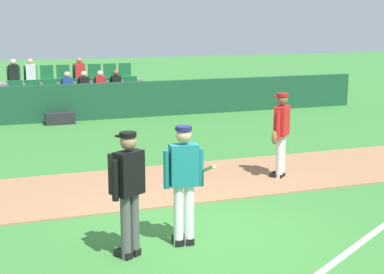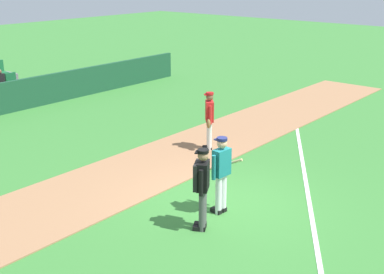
{
  "view_description": "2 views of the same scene",
  "coord_description": "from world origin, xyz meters",
  "px_view_note": "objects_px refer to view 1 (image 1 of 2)",
  "views": [
    {
      "loc": [
        -2.87,
        -7.71,
        3.24
      ],
      "look_at": [
        0.39,
        1.37,
        1.25
      ],
      "focal_mm": 54.21,
      "sensor_mm": 36.0,
      "label": 1
    },
    {
      "loc": [
        -8.36,
        -6.17,
        5.14
      ],
      "look_at": [
        0.68,
        1.46,
        1.16
      ],
      "focal_mm": 46.79,
      "sensor_mm": 36.0,
      "label": 2
    }
  ],
  "objects_px": {
    "batter_teal_jersey": "(184,181)",
    "equipment_bag": "(60,118)",
    "runner_red_jersey": "(281,132)",
    "umpire_home_plate": "(128,187)"
  },
  "relations": [
    {
      "from": "runner_red_jersey",
      "to": "equipment_bag",
      "type": "xyz_separation_m",
      "value": [
        -3.47,
        7.84,
        -0.78
      ]
    },
    {
      "from": "batter_teal_jersey",
      "to": "equipment_bag",
      "type": "distance_m",
      "value": 10.59
    },
    {
      "from": "umpire_home_plate",
      "to": "runner_red_jersey",
      "type": "height_order",
      "value": "same"
    },
    {
      "from": "batter_teal_jersey",
      "to": "umpire_home_plate",
      "type": "xyz_separation_m",
      "value": [
        -0.85,
        -0.15,
        0.03
      ]
    },
    {
      "from": "batter_teal_jersey",
      "to": "equipment_bag",
      "type": "height_order",
      "value": "batter_teal_jersey"
    },
    {
      "from": "runner_red_jersey",
      "to": "equipment_bag",
      "type": "height_order",
      "value": "runner_red_jersey"
    },
    {
      "from": "batter_teal_jersey",
      "to": "runner_red_jersey",
      "type": "distance_m",
      "value": 4.06
    },
    {
      "from": "umpire_home_plate",
      "to": "equipment_bag",
      "type": "xyz_separation_m",
      "value": [
        0.4,
        10.7,
        -0.82
      ]
    },
    {
      "from": "umpire_home_plate",
      "to": "runner_red_jersey",
      "type": "distance_m",
      "value": 4.82
    },
    {
      "from": "umpire_home_plate",
      "to": "runner_red_jersey",
      "type": "relative_size",
      "value": 1.0
    }
  ]
}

